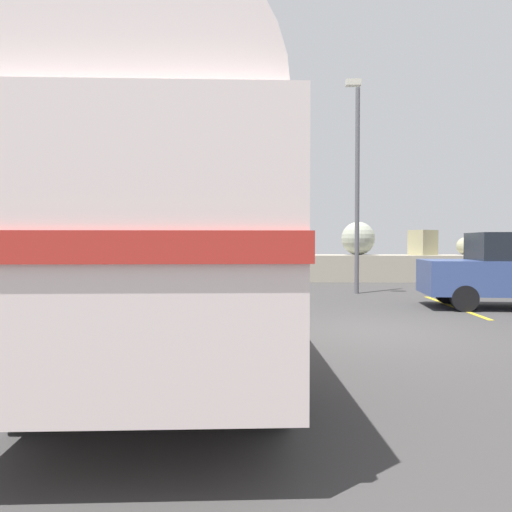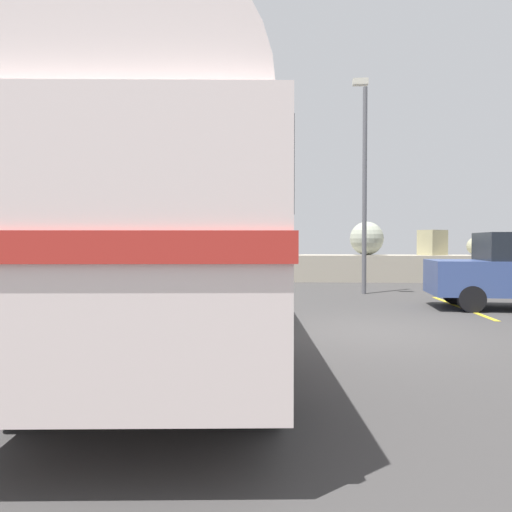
% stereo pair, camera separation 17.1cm
% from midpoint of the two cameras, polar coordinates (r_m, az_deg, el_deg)
% --- Properties ---
extents(ground, '(32.00, 26.00, 0.02)m').
position_cam_midpoint_polar(ground, '(9.39, 12.29, -8.49)').
color(ground, '#3C3A39').
extents(breakwater, '(31.36, 2.37, 2.48)m').
position_cam_midpoint_polar(breakwater, '(21.01, 7.51, -0.90)').
color(breakwater, '#A89F8D').
rests_on(breakwater, ground).
extents(vintage_coach, '(3.07, 8.74, 3.70)m').
position_cam_midpoint_polar(vintage_coach, '(7.25, -7.51, 4.74)').
color(vintage_coach, black).
rests_on(vintage_coach, ground).
extents(lamp_post, '(0.56, 1.01, 6.46)m').
position_cam_midpoint_polar(lamp_post, '(15.97, 12.58, 8.74)').
color(lamp_post, '#5B5B60').
rests_on(lamp_post, ground).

